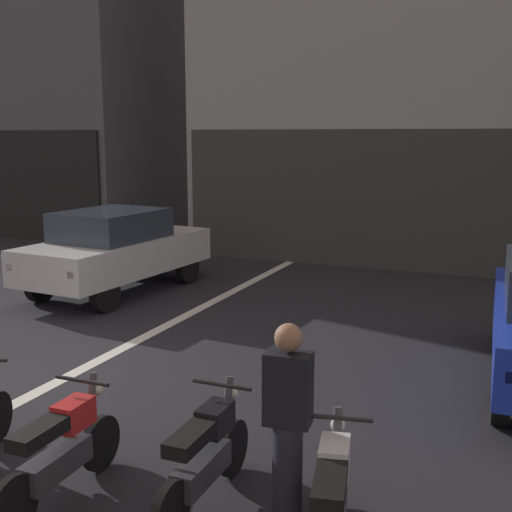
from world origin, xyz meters
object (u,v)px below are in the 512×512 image
Objects in this scene: car_white_crossing_near at (116,248)px; motorcycle_black_row_right_mid at (205,455)px; car_grey_down_street at (379,208)px; motorcycle_white_row_rightmost at (332,501)px; person_by_motorcycles at (288,424)px; motorcycle_red_row_centre at (61,450)px.

motorcycle_black_row_right_mid is at bearing -49.89° from car_white_crossing_near.
car_grey_down_street reaches higher than motorcycle_white_row_rightmost.
car_white_crossing_near reaches higher than motorcycle_black_row_right_mid.
car_white_crossing_near is 2.53× the size of motorcycle_black_row_right_mid.
person_by_motorcycles reaches higher than motorcycle_white_row_rightmost.
motorcycle_red_row_centre is at bearing -176.42° from motorcycle_white_row_rightmost.
motorcycle_red_row_centre and motorcycle_white_row_rightmost have the same top height.
motorcycle_red_row_centre and motorcycle_black_row_right_mid have the same top height.
motorcycle_black_row_right_mid is 1.01× the size of motorcycle_white_row_rightmost.
person_by_motorcycles is at bearing -46.04° from car_white_crossing_near.
motorcycle_black_row_right_mid is (5.09, -6.05, -0.43)m from car_white_crossing_near.
car_white_crossing_near reaches higher than motorcycle_white_row_rightmost.
car_white_crossing_near is 9.54m from car_grey_down_street.
person_by_motorcycles is (1.88, 0.41, 0.40)m from motorcycle_red_row_centre.
car_white_crossing_near is 2.53× the size of motorcycle_red_row_centre.
car_grey_down_street is 15.17m from motorcycle_black_row_right_mid.
person_by_motorcycles is at bearing 1.51° from motorcycle_black_row_right_mid.
person_by_motorcycles is at bearing -80.10° from car_grey_down_street.
motorcycle_red_row_centre is at bearing -87.26° from car_grey_down_street.
car_white_crossing_near is 8.88m from motorcycle_white_row_rightmost.
car_grey_down_street is 2.54× the size of motorcycle_red_row_centre.
motorcycle_white_row_rightmost is at bearing -45.18° from car_white_crossing_near.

